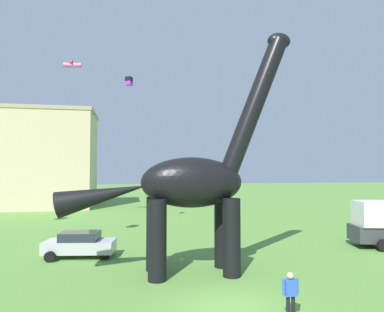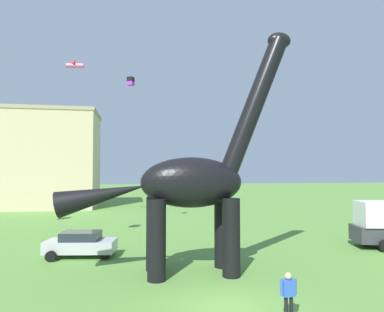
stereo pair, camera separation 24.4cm
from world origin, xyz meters
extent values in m
plane|color=#5B8E3D|center=(0.00, 0.00, 0.00)|extent=(240.00, 240.00, 0.00)
cylinder|color=black|center=(1.30, 5.44, 1.96)|extent=(0.91, 0.91, 3.92)
cylinder|color=black|center=(1.30, 3.70, 1.96)|extent=(0.91, 0.91, 3.92)
cylinder|color=black|center=(-2.45, 5.44, 1.96)|extent=(0.91, 0.91, 3.92)
cylinder|color=black|center=(-2.45, 3.70, 1.96)|extent=(0.91, 0.91, 3.92)
ellipsoid|color=black|center=(-0.57, 4.57, 4.71)|extent=(5.36, 2.31, 2.64)
cylinder|color=black|center=(2.91, 4.57, 8.94)|extent=(3.85, 0.99, 7.64)
ellipsoid|color=black|center=(4.37, 4.57, 12.57)|extent=(1.32, 0.82, 0.91)
cone|color=black|center=(-5.07, 4.57, 4.11)|extent=(4.71, 1.32, 2.23)
cube|color=#B7B7BC|center=(-6.79, 9.04, 0.67)|extent=(4.42, 2.37, 0.72)
cube|color=#232B35|center=(-6.79, 9.04, 1.29)|extent=(2.47, 1.88, 0.52)
cylinder|color=black|center=(-5.23, 9.93, 0.31)|extent=(0.65, 0.31, 0.62)
cylinder|color=black|center=(-5.23, 8.15, 0.31)|extent=(0.65, 0.31, 0.62)
cylinder|color=black|center=(-8.34, 9.93, 0.31)|extent=(0.65, 0.31, 0.62)
cylinder|color=black|center=(-8.34, 8.15, 0.31)|extent=(0.65, 0.31, 0.62)
cube|color=silver|center=(13.54, 7.96, 2.35)|extent=(3.92, 2.70, 1.70)
cylinder|color=black|center=(12.64, 9.01, 0.40)|extent=(0.84, 0.42, 0.80)
cylinder|color=black|center=(12.64, 6.91, 0.40)|extent=(0.84, 0.42, 0.80)
cylinder|color=black|center=(1.86, -1.38, 0.41)|extent=(0.14, 0.14, 0.82)
cylinder|color=black|center=(2.06, -1.38, 0.41)|extent=(0.14, 0.14, 0.82)
cube|color=blue|center=(1.96, -1.38, 1.11)|extent=(0.44, 0.27, 0.58)
sphere|color=tan|center=(1.96, -1.38, 1.53)|extent=(0.26, 0.26, 0.26)
cylinder|color=blue|center=(1.71, -1.38, 1.14)|extent=(0.11, 0.11, 0.55)
cylinder|color=blue|center=(2.22, -1.38, 1.14)|extent=(0.11, 0.11, 0.55)
cube|color=black|center=(-3.94, 18.26, 13.64)|extent=(0.71, 0.71, 0.43)
cube|color=purple|center=(-3.94, 18.26, 13.31)|extent=(0.71, 0.71, 0.43)
cylinder|color=pink|center=(-9.74, 23.64, 16.27)|extent=(1.80, 0.63, 0.50)
cone|color=red|center=(-9.82, 22.66, 16.27)|extent=(0.48, 0.55, 0.52)
cube|color=#CCB78E|center=(-17.18, 38.96, 6.71)|extent=(16.27, 9.90, 13.42)
cube|color=tan|center=(-17.18, 38.96, 13.67)|extent=(16.59, 10.10, 0.50)
camera|label=1|loc=(-3.79, -13.04, 5.35)|focal=31.91mm
camera|label=2|loc=(-3.55, -13.09, 5.35)|focal=31.91mm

